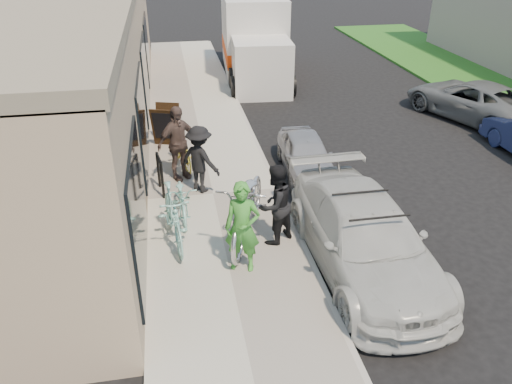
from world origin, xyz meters
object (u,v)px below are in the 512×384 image
sedan_white (364,236)px  cruiser_bike_a (173,216)px  moving_truck (254,42)px  woman_rider (242,227)px  tandem_bike (248,207)px  man_standing (275,205)px  cruiser_bike_b (182,199)px  bystander_a (200,159)px  far_car_gray (472,100)px  cruiser_bike_c (182,148)px  bike_rack (160,171)px  sandwich_board (165,125)px  sedan_silver (306,154)px  bystander_b (178,143)px

sedan_white → cruiser_bike_a: 3.65m
moving_truck → woman_rider: (-2.58, -13.30, -0.38)m
tandem_bike → cruiser_bike_a: 1.48m
man_standing → cruiser_bike_b: size_ratio=1.01×
tandem_bike → bystander_a: (-0.77, 2.12, 0.11)m
far_car_gray → cruiser_bike_c: (-9.54, -2.38, 0.04)m
bike_rack → sedan_white: 4.98m
tandem_bike → cruiser_bike_a: (-1.47, 0.08, -0.11)m
sandwich_board → cruiser_bike_b: 4.11m
cruiser_bike_b → bystander_a: size_ratio=1.01×
sedan_silver → man_standing: man_standing is taller
bike_rack → moving_truck: 10.88m
sedan_silver → bystander_b: size_ratio=1.60×
woman_rider → cruiser_bike_b: size_ratio=1.07×
bike_rack → sedan_white: sedan_white is taller
sedan_silver → tandem_bike: tandem_bike is taller
woman_rider → cruiser_bike_c: 4.65m
far_car_gray → woman_rider: woman_rider is taller
far_car_gray → cruiser_bike_a: (-9.87, -5.85, 0.10)m
bystander_a → bystander_b: 0.88m
sedan_silver → bystander_a: (-2.75, -0.81, 0.45)m
tandem_bike → man_standing: 0.55m
sedan_white → woman_rider: woman_rider is taller
cruiser_bike_b → cruiser_bike_c: size_ratio=0.94×
man_standing → sedan_silver: bearing=-149.3°
sandwich_board → far_car_gray: sandwich_board is taller
sedan_silver → bystander_a: 2.90m
cruiser_bike_b → sandwich_board: bearing=91.5°
moving_truck → far_car_gray: 8.84m
cruiser_bike_c → bystander_a: 1.50m
man_standing → bystander_a: man_standing is taller
tandem_bike → cruiser_bike_b: (-1.25, 1.02, -0.26)m
sandwich_board → cruiser_bike_b: sandwich_board is taller
moving_truck → cruiser_bike_b: 11.85m
bystander_b → man_standing: bearing=-92.7°
sedan_white → cruiser_bike_c: bearing=121.9°
sandwich_board → sedan_silver: bearing=-14.8°
moving_truck → bystander_a: size_ratio=4.08×
sandwich_board → bystander_a: size_ratio=0.69×
sedan_silver → moving_truck: bearing=91.2°
sedan_silver → moving_truck: size_ratio=0.45×
moving_truck → cruiser_bike_c: bearing=-107.3°
sandwich_board → man_standing: 5.73m
far_car_gray → sedan_white: bearing=27.0°
tandem_bike → woman_rider: woman_rider is taller
sedan_silver → cruiser_bike_c: cruiser_bike_c is taller
moving_truck → tandem_bike: moving_truck is taller
cruiser_bike_a → cruiser_bike_c: 3.48m
bystander_b → bystander_a: bearing=-89.5°
cruiser_bike_a → sedan_silver: bearing=31.9°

